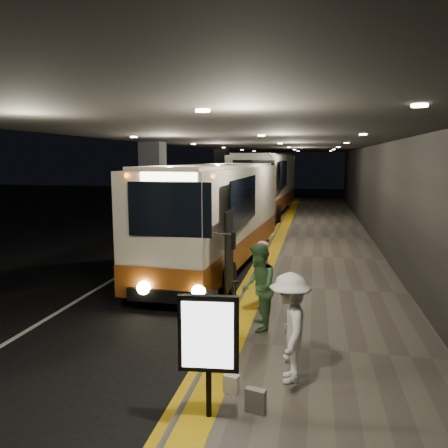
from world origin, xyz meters
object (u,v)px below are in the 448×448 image
(passenger_boarding, at_px, (264,272))
(bag_plain, at_px, (232,384))
(coach_main, at_px, (220,218))
(info_sign, at_px, (208,336))
(passenger_waiting_white, at_px, (290,328))
(bag_polka, at_px, (255,401))
(passenger_waiting_green, at_px, (258,287))
(stanchion_post, at_px, (235,304))
(coach_second, at_px, (266,186))
(coach_third, at_px, (278,180))

(passenger_boarding, bearing_deg, bag_plain, 174.43)
(coach_main, relative_size, passenger_boarding, 7.02)
(info_sign, bearing_deg, passenger_waiting_white, 44.85)
(passenger_waiting_white, bearing_deg, bag_polka, -25.65)
(passenger_waiting_green, xyz_separation_m, bag_plain, (-0.07, -2.66, -0.79))
(bag_plain, bearing_deg, passenger_waiting_green, 88.43)
(coach_main, height_order, passenger_waiting_white, coach_main)
(passenger_waiting_green, xyz_separation_m, info_sign, (-0.27, -3.37, 0.27))
(passenger_waiting_green, height_order, stanchion_post, passenger_waiting_green)
(coach_main, xyz_separation_m, passenger_boarding, (2.12, -4.46, -0.72))
(info_sign, bearing_deg, bag_plain, 68.56)
(passenger_waiting_green, bearing_deg, stanchion_post, -106.22)
(coach_second, xyz_separation_m, info_sign, (1.91, -24.39, -0.55))
(passenger_boarding, distance_m, info_sign, 5.14)
(coach_main, distance_m, stanchion_post, 6.45)
(passenger_waiting_green, height_order, bag_plain, passenger_waiting_green)
(passenger_waiting_green, height_order, bag_polka, passenger_waiting_green)
(passenger_waiting_green, bearing_deg, bag_plain, -9.99)
(passenger_waiting_green, relative_size, info_sign, 1.04)
(coach_third, xyz_separation_m, info_sign, (2.13, -37.26, -0.34))
(stanchion_post, bearing_deg, coach_main, 105.28)
(coach_second, xyz_separation_m, bag_polka, (2.54, -24.15, -1.58))
(coach_third, distance_m, passenger_waiting_white, 36.12)
(bag_plain, distance_m, stanchion_post, 2.79)
(coach_third, bearing_deg, bag_plain, -88.23)
(coach_third, xyz_separation_m, bag_polka, (2.76, -37.02, -1.37))
(bag_polka, bearing_deg, coach_second, 96.01)
(coach_main, bearing_deg, stanchion_post, -71.14)
(passenger_boarding, bearing_deg, coach_third, -1.50)
(bag_polka, height_order, stanchion_post, stanchion_post)
(coach_second, xyz_separation_m, passenger_waiting_white, (2.96, -23.10, -0.85))
(coach_third, relative_size, bag_plain, 38.95)
(bag_plain, distance_m, info_sign, 1.29)
(passenger_waiting_white, relative_size, bag_polka, 5.08)
(coach_third, bearing_deg, passenger_boarding, -87.74)
(coach_second, xyz_separation_m, bag_plain, (2.10, -23.69, -1.62))
(passenger_waiting_white, height_order, bag_polka, passenger_waiting_white)
(coach_second, relative_size, passenger_waiting_green, 6.83)
(coach_third, height_order, passenger_waiting_green, coach_third)
(coach_second, height_order, passenger_waiting_white, coach_second)
(coach_third, xyz_separation_m, stanchion_post, (1.88, -33.82, -1.05))
(passenger_boarding, xyz_separation_m, info_sign, (-0.19, -5.12, 0.40))
(coach_second, relative_size, stanchion_post, 12.76)
(passenger_boarding, height_order, bag_polka, passenger_boarding)
(passenger_waiting_white, relative_size, bag_plain, 6.25)
(coach_main, distance_m, coach_third, 27.69)
(passenger_boarding, bearing_deg, bag_polka, 179.59)
(passenger_waiting_green, relative_size, passenger_waiting_white, 1.03)
(bag_polka, bearing_deg, passenger_waiting_green, 96.72)
(info_sign, height_order, stanchion_post, info_sign)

